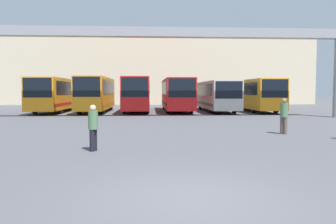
% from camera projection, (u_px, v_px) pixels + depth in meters
% --- Properties ---
extents(ground_plane, '(200.00, 200.00, 0.00)m').
position_uv_depth(ground_plane, '(190.00, 198.00, 6.35)').
color(ground_plane, '#47474C').
extents(building_backdrop, '(49.51, 12.00, 10.62)m').
position_uv_depth(building_backdrop, '(154.00, 71.00, 54.58)').
color(building_backdrop, beige).
rests_on(building_backdrop, ground).
extents(overhead_gantry, '(28.33, 0.80, 6.78)m').
position_uv_depth(overhead_gantry, '(160.00, 42.00, 24.47)').
color(overhead_gantry, gray).
rests_on(overhead_gantry, ground).
extents(bus_slot_0, '(2.57, 12.08, 3.25)m').
position_uv_depth(bus_slot_0, '(58.00, 93.00, 32.70)').
color(bus_slot_0, orange).
rests_on(bus_slot_0, ground).
extents(bus_slot_1, '(2.49, 10.03, 3.35)m').
position_uv_depth(bus_slot_1, '(96.00, 92.00, 31.91)').
color(bus_slot_1, orange).
rests_on(bus_slot_1, ground).
extents(bus_slot_2, '(2.47, 12.21, 3.31)m').
position_uv_depth(bus_slot_2, '(137.00, 92.00, 33.22)').
color(bus_slot_2, red).
rests_on(bus_slot_2, ground).
extents(bus_slot_3, '(2.55, 11.66, 3.23)m').
position_uv_depth(bus_slot_3, '(176.00, 93.00, 33.18)').
color(bus_slot_3, red).
rests_on(bus_slot_3, ground).
extents(bus_slot_4, '(2.57, 10.84, 2.99)m').
position_uv_depth(bus_slot_4, '(216.00, 94.00, 33.01)').
color(bus_slot_4, beige).
rests_on(bus_slot_4, ground).
extents(bus_slot_5, '(2.53, 11.21, 3.17)m').
position_uv_depth(bus_slot_5, '(254.00, 93.00, 33.41)').
color(bus_slot_5, orange).
rests_on(bus_slot_5, ground).
extents(pedestrian_near_center, '(0.33, 0.33, 1.60)m').
position_uv_depth(pedestrian_near_center, '(93.00, 127.00, 11.26)').
color(pedestrian_near_center, black).
rests_on(pedestrian_near_center, ground).
extents(pedestrian_near_left, '(0.36, 0.36, 1.72)m').
position_uv_depth(pedestrian_near_left, '(284.00, 115.00, 15.64)').
color(pedestrian_near_left, brown).
rests_on(pedestrian_near_left, ground).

